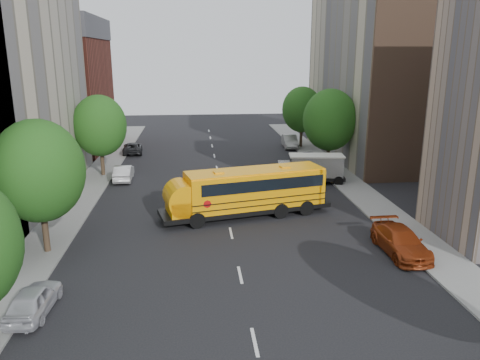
{
  "coord_description": "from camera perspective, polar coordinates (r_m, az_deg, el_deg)",
  "views": [
    {
      "loc": [
        -2.23,
        -30.47,
        11.34
      ],
      "look_at": [
        0.99,
        2.0,
        2.5
      ],
      "focal_mm": 35.0,
      "sensor_mm": 36.0,
      "label": 1
    }
  ],
  "objects": [
    {
      "name": "ground",
      "position": [
        32.59,
        -1.38,
        -5.2
      ],
      "size": [
        120.0,
        120.0,
        0.0
      ],
      "primitive_type": "plane",
      "color": "black",
      "rests_on": "ground"
    },
    {
      "name": "sidewalk_left",
      "position": [
        38.36,
        -19.39,
        -2.83
      ],
      "size": [
        3.0,
        80.0,
        0.12
      ],
      "primitive_type": "cube",
      "color": "slate",
      "rests_on": "ground"
    },
    {
      "name": "sidewalk_right",
      "position": [
        39.67,
        14.86,
        -1.88
      ],
      "size": [
        3.0,
        80.0,
        0.12
      ],
      "primitive_type": "cube",
      "color": "slate",
      "rests_on": "ground"
    },
    {
      "name": "lane_markings",
      "position": [
        42.09,
        -2.41,
        -0.47
      ],
      "size": [
        0.15,
        64.0,
        0.01
      ],
      "primitive_type": "cube",
      "color": "silver",
      "rests_on": "ground"
    },
    {
      "name": "building_left_redbrick",
      "position": [
        60.75,
        -20.99,
        9.61
      ],
      "size": [
        10.0,
        15.0,
        13.0
      ],
      "primitive_type": "cube",
      "color": "maroon",
      "rests_on": "ground"
    },
    {
      "name": "building_right_far",
      "position": [
        54.43,
        16.55,
        12.09
      ],
      "size": [
        10.0,
        22.0,
        18.0
      ],
      "primitive_type": "cube",
      "color": "#B7AD8E",
      "rests_on": "ground"
    },
    {
      "name": "building_right_sidewall",
      "position": [
        44.42,
        21.88,
        11.08
      ],
      "size": [
        10.1,
        0.3,
        18.0
      ],
      "primitive_type": "cube",
      "color": "brown",
      "rests_on": "ground"
    },
    {
      "name": "street_tree_1",
      "position": [
        28.61,
        -23.35,
        1.0
      ],
      "size": [
        5.12,
        5.12,
        7.9
      ],
      "color": "#38281C",
      "rests_on": "ground"
    },
    {
      "name": "street_tree_2",
      "position": [
        45.79,
        -16.74,
        6.35
      ],
      "size": [
        4.99,
        4.99,
        7.71
      ],
      "color": "#38281C",
      "rests_on": "ground"
    },
    {
      "name": "street_tree_4",
      "position": [
        46.82,
        10.9,
        7.2
      ],
      "size": [
        5.25,
        5.25,
        8.1
      ],
      "color": "#38281C",
      "rests_on": "ground"
    },
    {
      "name": "street_tree_5",
      "position": [
        58.38,
        7.56,
        8.51
      ],
      "size": [
        4.86,
        4.86,
        7.51
      ],
      "color": "#38281C",
      "rests_on": "ground"
    },
    {
      "name": "school_bus",
      "position": [
        33.25,
        0.52,
        -1.26
      ],
      "size": [
        12.61,
        5.54,
        3.47
      ],
      "rotation": [
        0.0,
        0.0,
        0.23
      ],
      "color": "black",
      "rests_on": "ground"
    },
    {
      "name": "safari_truck",
      "position": [
        42.64,
        8.67,
        1.45
      ],
      "size": [
        6.23,
        2.91,
        2.57
      ],
      "rotation": [
        0.0,
        0.0,
        -0.12
      ],
      "color": "black",
      "rests_on": "ground"
    },
    {
      "name": "parked_car_0",
      "position": [
        23.54,
        -23.86,
        -13.21
      ],
      "size": [
        1.8,
        3.99,
        1.33
      ],
      "primitive_type": "imported",
      "rotation": [
        0.0,
        0.0,
        3.08
      ],
      "color": "silver",
      "rests_on": "ground"
    },
    {
      "name": "parked_car_1",
      "position": [
        44.42,
        -13.99,
        0.87
      ],
      "size": [
        1.65,
        4.4,
        1.44
      ],
      "primitive_type": "imported",
      "rotation": [
        0.0,
        0.0,
        3.17
      ],
      "color": "silver",
      "rests_on": "ground"
    },
    {
      "name": "parked_car_2",
      "position": [
        56.34,
        -12.96,
        3.84
      ],
      "size": [
        2.53,
        4.82,
        1.29
      ],
      "primitive_type": "imported",
      "rotation": [
        0.0,
        0.0,
        3.23
      ],
      "color": "black",
      "rests_on": "ground"
    },
    {
      "name": "parked_car_3",
      "position": [
        29.06,
        18.97,
        -7.08
      ],
      "size": [
        2.21,
        5.21,
        1.5
      ],
      "primitive_type": "imported",
      "rotation": [
        0.0,
        0.0,
        0.02
      ],
      "color": "maroon",
      "rests_on": "ground"
    },
    {
      "name": "parked_car_4",
      "position": [
        48.86,
        8.48,
        2.48
      ],
      "size": [
        1.81,
        4.42,
        1.5
      ],
      "primitive_type": "imported",
      "rotation": [
        0.0,
        0.0,
        -0.01
      ],
      "color": "#3B355D",
      "rests_on": "ground"
    },
    {
      "name": "parked_car_5",
      "position": [
        58.68,
        6.09,
        4.71
      ],
      "size": [
        1.95,
        4.82,
        1.56
      ],
      "primitive_type": "imported",
      "rotation": [
        0.0,
        0.0,
        -0.06
      ],
      "color": "gray",
      "rests_on": "ground"
    }
  ]
}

